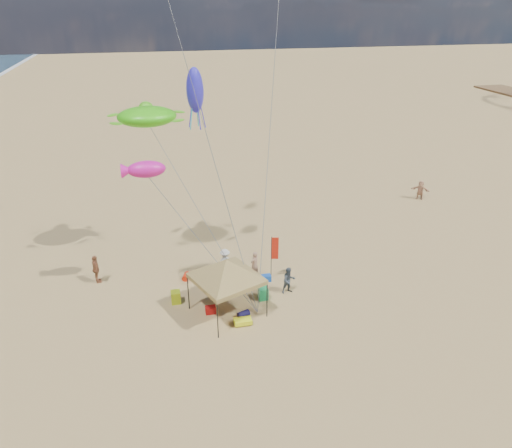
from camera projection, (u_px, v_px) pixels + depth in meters
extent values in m
plane|color=tan|center=(269.00, 317.00, 24.77)|extent=(280.00, 280.00, 0.00)
cylinder|color=black|center=(188.00, 293.00, 25.05)|extent=(0.06, 0.06, 1.97)
cylinder|color=black|center=(235.00, 276.00, 26.61)|extent=(0.06, 0.06, 1.97)
cylinder|color=black|center=(218.00, 321.00, 22.88)|extent=(0.06, 0.06, 1.97)
cylinder|color=black|center=(267.00, 301.00, 24.43)|extent=(0.06, 0.06, 1.97)
cube|color=olive|center=(227.00, 279.00, 24.27)|extent=(3.98, 3.98, 0.24)
pyramid|color=olive|center=(226.00, 260.00, 23.79)|extent=(5.54, 5.54, 0.99)
cylinder|color=black|center=(271.00, 258.00, 27.61)|extent=(0.04, 0.04, 2.79)
cube|color=red|center=(275.00, 248.00, 27.33)|extent=(0.40, 0.11, 1.39)
cube|color=#B20F0E|center=(211.00, 310.00, 25.04)|extent=(0.54, 0.38, 0.38)
cube|color=#154AAF|center=(266.00, 278.00, 27.89)|extent=(0.54, 0.38, 0.38)
cylinder|color=#100C37|center=(244.00, 314.00, 24.72)|extent=(0.69, 0.54, 0.36)
cylinder|color=red|center=(186.00, 277.00, 28.06)|extent=(0.54, 0.69, 0.36)
cube|color=#198D49|center=(263.00, 293.00, 26.16)|extent=(0.50, 0.50, 0.70)
cube|color=#B6D017|center=(176.00, 297.00, 25.83)|extent=(0.50, 0.50, 0.70)
cube|color=slate|center=(249.00, 321.00, 24.29)|extent=(0.34, 0.30, 0.28)
cube|color=yellow|center=(243.00, 321.00, 24.14)|extent=(0.90, 0.50, 0.24)
imported|color=#A57A5E|center=(254.00, 264.00, 28.07)|extent=(0.72, 0.67, 1.65)
imported|color=#3C4752|center=(289.00, 280.00, 26.54)|extent=(0.85, 0.71, 1.58)
imported|color=beige|center=(225.00, 262.00, 28.37)|extent=(1.10, 0.68, 1.64)
imported|color=#9A5D3B|center=(96.00, 269.00, 27.48)|extent=(0.68, 1.10, 1.76)
imported|color=tan|center=(420.00, 190.00, 39.04)|extent=(1.45, 1.29, 1.59)
ellipsoid|color=#3FD013|center=(147.00, 117.00, 26.59)|extent=(3.73, 3.21, 1.10)
ellipsoid|color=#E0189E|center=(146.00, 169.00, 23.66)|extent=(2.04, 1.26, 0.85)
ellipsoid|color=#312ADA|center=(195.00, 90.00, 26.20)|extent=(1.02, 1.02, 2.49)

